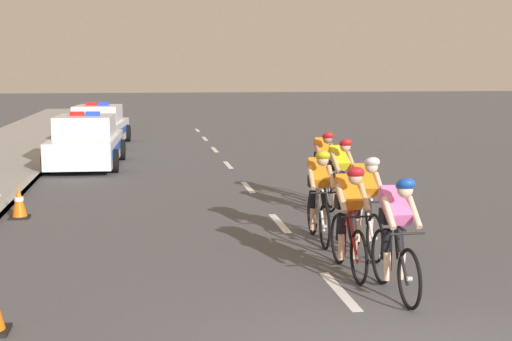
{
  "coord_description": "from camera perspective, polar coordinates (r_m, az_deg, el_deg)",
  "views": [
    {
      "loc": [
        -2.4,
        -5.55,
        2.79
      ],
      "look_at": [
        -0.56,
        6.01,
        1.1
      ],
      "focal_mm": 49.32,
      "sensor_mm": 36.0,
      "label": 1
    }
  ],
  "objects": [
    {
      "name": "lane_markings_centre",
      "position": [
        18.71,
        -1.56,
        -0.35
      ],
      "size": [
        0.14,
        29.6,
        0.01
      ],
      "color": "white",
      "rests_on": "ground"
    },
    {
      "name": "police_car_nearest",
      "position": [
        20.87,
        -13.6,
        2.18
      ],
      "size": [
        2.14,
        4.47,
        1.59
      ],
      "color": "silver",
      "rests_on": "ground"
    },
    {
      "name": "cyclist_third",
      "position": [
        10.72,
        8.85,
        -2.66
      ],
      "size": [
        0.42,
        1.72,
        1.56
      ],
      "color": "black",
      "rests_on": "ground"
    },
    {
      "name": "kerb_edge",
      "position": [
        19.94,
        -17.03,
        -0.0
      ],
      "size": [
        0.16,
        60.0,
        0.13
      ],
      "primitive_type": "cube",
      "color": "#9E9E99",
      "rests_on": "ground"
    },
    {
      "name": "cyclist_sixth",
      "position": [
        14.7,
        5.51,
        0.35
      ],
      "size": [
        0.42,
        1.72,
        1.56
      ],
      "color": "black",
      "rests_on": "ground"
    },
    {
      "name": "cyclist_lead",
      "position": [
        8.82,
        11.29,
        -5.08
      ],
      "size": [
        0.42,
        1.72,
        1.56
      ],
      "color": "black",
      "rests_on": "ground"
    },
    {
      "name": "cyclist_fifth",
      "position": [
        13.32,
        6.83,
        -0.5
      ],
      "size": [
        0.44,
        1.72,
        1.56
      ],
      "color": "black",
      "rests_on": "ground"
    },
    {
      "name": "cyclist_second",
      "position": [
        9.66,
        7.56,
        -3.82
      ],
      "size": [
        0.42,
        1.72,
        1.56
      ],
      "color": "black",
      "rests_on": "ground"
    },
    {
      "name": "police_car_second",
      "position": [
        26.55,
        -12.64,
        3.46
      ],
      "size": [
        2.27,
        4.53,
        1.59
      ],
      "color": "white",
      "rests_on": "ground"
    },
    {
      "name": "traffic_cone_mid",
      "position": [
        13.97,
        -18.67,
        -2.44
      ],
      "size": [
        0.36,
        0.36,
        0.64
      ],
      "color": "black",
      "rests_on": "ground"
    },
    {
      "name": "cyclist_fourth",
      "position": [
        11.39,
        5.12,
        -1.95
      ],
      "size": [
        0.43,
        1.72,
        1.56
      ],
      "color": "black",
      "rests_on": "ground"
    }
  ]
}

